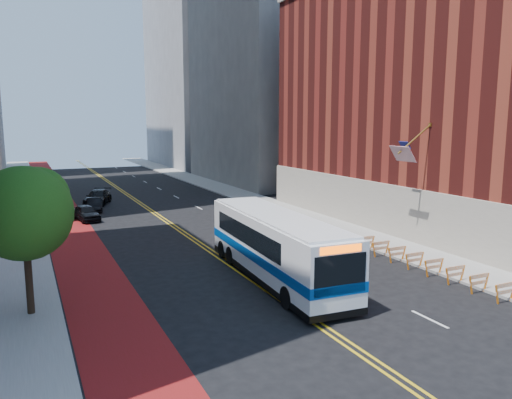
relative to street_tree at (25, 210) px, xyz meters
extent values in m
plane|color=black|center=(11.24, -6.04, -4.91)|extent=(160.00, 160.00, 0.00)
cube|color=gray|center=(-0.76, 23.96, -4.84)|extent=(4.00, 140.00, 0.15)
cube|color=gray|center=(23.24, 23.96, -4.84)|extent=(4.00, 140.00, 0.15)
cube|color=maroon|center=(3.14, 23.96, -4.91)|extent=(3.60, 140.00, 0.01)
cube|color=gold|center=(11.06, 23.96, -4.91)|extent=(0.14, 140.00, 0.01)
cube|color=gold|center=(11.42, 23.96, -4.91)|extent=(0.14, 140.00, 0.01)
cube|color=silver|center=(16.04, -8.04, -4.90)|extent=(0.14, 2.20, 0.01)
cube|color=silver|center=(16.04, -0.04, -4.90)|extent=(0.14, 2.20, 0.01)
cube|color=silver|center=(16.04, 7.96, -4.90)|extent=(0.14, 2.20, 0.01)
cube|color=silver|center=(16.04, 15.96, -4.90)|extent=(0.14, 2.20, 0.01)
cube|color=silver|center=(16.04, 23.96, -4.90)|extent=(0.14, 2.20, 0.01)
cube|color=silver|center=(16.04, 31.96, -4.90)|extent=(0.14, 2.20, 0.01)
cube|color=silver|center=(16.04, 39.96, -4.90)|extent=(0.14, 2.20, 0.01)
cube|color=silver|center=(16.04, 47.96, -4.90)|extent=(0.14, 2.20, 0.01)
cube|color=silver|center=(16.04, 55.96, -4.90)|extent=(0.14, 2.20, 0.01)
cube|color=silver|center=(16.04, 63.96, -4.90)|extent=(0.14, 2.20, 0.01)
cube|color=silver|center=(16.04, 71.96, -4.90)|extent=(0.14, 2.20, 0.01)
cube|color=silver|center=(16.04, 79.96, -4.90)|extent=(0.14, 2.20, 0.01)
cube|color=maroon|center=(33.24, 5.96, 6.09)|extent=(16.00, 36.00, 22.00)
cube|color=#9E9384|center=(25.29, 5.96, -2.91)|extent=(0.50, 36.00, 4.00)
cube|color=black|center=(25.39, -0.04, -3.81)|extent=(0.35, 2.80, 2.20)
cube|color=black|center=(25.39, 6.96, -3.81)|extent=(0.35, 2.80, 2.20)
cube|color=black|center=(25.39, 13.96, -3.81)|extent=(0.35, 2.80, 2.20)
cube|color=#A57F33|center=(25.29, 1.96, 3.59)|extent=(0.25, 0.25, 0.25)
cylinder|color=#A57F33|center=(23.94, 1.96, 2.69)|extent=(2.85, 0.12, 2.05)
cube|color=#B21419|center=(22.94, 1.96, 1.69)|extent=(0.75, 1.90, 1.05)
cube|color=navy|center=(23.49, 2.41, 2.24)|extent=(0.39, 0.85, 0.52)
cube|color=slate|center=(34.24, 41.96, 15.09)|extent=(18.00, 26.00, 40.00)
cube|color=gray|center=(35.24, 71.96, 22.59)|extent=(20.00, 28.00, 55.00)
cube|color=orange|center=(20.29, -8.04, -4.41)|extent=(0.32, 0.06, 0.99)
cube|color=orange|center=(20.84, -8.04, -4.01)|extent=(1.25, 0.05, 0.22)
cube|color=orange|center=(20.84, -8.04, -4.36)|extent=(1.25, 0.05, 0.18)
cube|color=orange|center=(20.29, -6.49, -4.41)|extent=(0.32, 0.06, 0.99)
cube|color=orange|center=(21.39, -6.49, -4.41)|extent=(0.32, 0.06, 0.99)
cube|color=orange|center=(20.84, -6.49, -4.01)|extent=(1.25, 0.05, 0.22)
cube|color=orange|center=(20.84, -6.49, -4.36)|extent=(1.25, 0.05, 0.18)
cube|color=orange|center=(20.29, -4.94, -4.41)|extent=(0.32, 0.06, 0.99)
cube|color=orange|center=(21.39, -4.94, -4.41)|extent=(0.32, 0.06, 0.99)
cube|color=orange|center=(20.84, -4.94, -4.01)|extent=(1.25, 0.05, 0.22)
cube|color=orange|center=(20.84, -4.94, -4.36)|extent=(1.25, 0.05, 0.18)
cube|color=orange|center=(20.29, -3.39, -4.41)|extent=(0.32, 0.06, 0.99)
cube|color=orange|center=(21.39, -3.39, -4.41)|extent=(0.32, 0.06, 0.99)
cube|color=orange|center=(20.84, -3.39, -4.01)|extent=(1.25, 0.05, 0.22)
cube|color=orange|center=(20.84, -3.39, -4.36)|extent=(1.25, 0.05, 0.18)
cube|color=orange|center=(20.29, -1.84, -4.41)|extent=(0.32, 0.06, 0.99)
cube|color=orange|center=(21.39, -1.84, -4.41)|extent=(0.32, 0.06, 0.99)
cube|color=orange|center=(20.84, -1.84, -4.01)|extent=(1.25, 0.05, 0.22)
cube|color=orange|center=(20.84, -1.84, -4.36)|extent=(1.25, 0.05, 0.18)
cube|color=orange|center=(20.29, -0.29, -4.41)|extent=(0.32, 0.06, 0.99)
cube|color=orange|center=(21.39, -0.29, -4.41)|extent=(0.32, 0.06, 0.99)
cube|color=orange|center=(20.84, -0.29, -4.01)|extent=(1.25, 0.05, 0.22)
cube|color=orange|center=(20.84, -0.29, -4.36)|extent=(1.25, 0.05, 0.18)
cube|color=orange|center=(20.29, 1.26, -4.41)|extent=(0.32, 0.06, 0.99)
cube|color=orange|center=(21.39, 1.26, -4.41)|extent=(0.32, 0.06, 0.99)
cube|color=orange|center=(20.84, 1.26, -4.01)|extent=(1.25, 0.05, 0.22)
cube|color=orange|center=(20.84, 1.26, -4.36)|extent=(1.25, 0.05, 0.18)
cube|color=orange|center=(20.29, 2.81, -4.41)|extent=(0.32, 0.06, 0.99)
cube|color=orange|center=(21.39, 2.81, -4.41)|extent=(0.32, 0.06, 0.99)
cube|color=orange|center=(20.84, 2.81, -4.01)|extent=(1.25, 0.05, 0.22)
cube|color=orange|center=(20.84, 2.81, -4.36)|extent=(1.25, 0.05, 0.18)
cylinder|color=black|center=(-0.06, -0.04, -3.16)|extent=(0.32, 0.32, 3.20)
sphere|color=#113D0D|center=(-0.06, -0.04, -0.16)|extent=(4.20, 4.20, 4.20)
sphere|color=#113D0D|center=(0.54, 0.36, 0.44)|extent=(2.80, 2.80, 2.80)
sphere|color=#113D0D|center=(-0.56, -0.34, 0.24)|extent=(2.40, 2.40, 2.40)
cube|color=white|center=(12.44, -0.05, -2.93)|extent=(3.64, 13.56, 3.19)
cube|color=#053B8D|center=(12.44, -0.05, -3.40)|extent=(3.69, 13.61, 0.50)
cube|color=black|center=(12.49, 0.84, -2.39)|extent=(3.48, 9.54, 1.06)
cube|color=black|center=(12.07, -6.72, -2.67)|extent=(2.56, 0.25, 1.79)
cube|color=black|center=(12.81, 6.61, -2.45)|extent=(2.33, 0.24, 1.12)
cube|color=#FF5905|center=(12.07, -6.73, -1.56)|extent=(2.04, 0.20, 0.34)
cube|color=white|center=(12.44, -0.05, -1.28)|extent=(3.46, 12.88, 0.13)
cube|color=black|center=(12.44, -0.05, -4.52)|extent=(3.68, 13.60, 0.34)
cylinder|color=black|center=(10.89, -4.27, -4.35)|extent=(0.40, 1.14, 1.12)
cylinder|color=black|center=(13.52, -4.42, -4.35)|extent=(0.40, 1.14, 1.12)
cylinder|color=black|center=(11.33, 3.77, -4.35)|extent=(0.40, 1.14, 1.12)
cylinder|color=black|center=(13.97, 3.62, -4.35)|extent=(0.40, 1.14, 1.12)
cylinder|color=black|center=(11.42, 5.38, -4.35)|extent=(0.40, 1.14, 1.12)
cylinder|color=black|center=(14.06, 5.23, -4.35)|extent=(0.40, 1.14, 1.12)
imported|color=black|center=(4.89, 21.90, -4.21)|extent=(2.35, 4.33, 1.40)
imported|color=black|center=(6.19, 26.57, -4.26)|extent=(1.74, 4.04, 1.29)
imported|color=black|center=(7.04, 30.42, -4.15)|extent=(3.87, 5.64, 1.52)
camera|label=1|loc=(0.00, -23.88, 3.87)|focal=35.00mm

